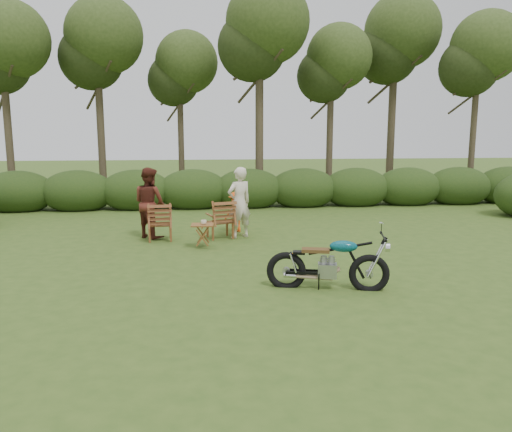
{
  "coord_description": "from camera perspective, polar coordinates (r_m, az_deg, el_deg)",
  "views": [
    {
      "loc": [
        -1.75,
        -8.85,
        2.71
      ],
      "look_at": [
        -0.56,
        1.71,
        0.9
      ],
      "focal_mm": 35.0,
      "sensor_mm": 36.0,
      "label": 1
    }
  ],
  "objects": [
    {
      "name": "child",
      "position": [
        13.62,
        -2.28,
        -1.82
      ],
      "size": [
        0.82,
        0.72,
        1.1
      ],
      "primitive_type": "imported",
      "rotation": [
        0.0,
        0.0,
        3.7
      ],
      "color": "#EE5416",
      "rests_on": "ground"
    },
    {
      "name": "tree_line",
      "position": [
        18.75,
        0.49,
        13.02
      ],
      "size": [
        22.52,
        11.62,
        8.14
      ],
      "color": "#35291D",
      "rests_on": "ground"
    },
    {
      "name": "cup",
      "position": [
        11.71,
        -6.0,
        -0.71
      ],
      "size": [
        0.16,
        0.16,
        0.11
      ],
      "primitive_type": "imported",
      "rotation": [
        0.0,
        0.0,
        0.19
      ],
      "color": "beige",
      "rests_on": "side_table"
    },
    {
      "name": "adult_a",
      "position": [
        12.91,
        -1.9,
        -2.46
      ],
      "size": [
        0.79,
        0.68,
        1.82
      ],
      "primitive_type": "imported",
      "rotation": [
        0.0,
        0.0,
        3.6
      ],
      "color": "beige",
      "rests_on": "ground"
    },
    {
      "name": "motorcycle",
      "position": [
        8.89,
        8.1,
        -8.18
      ],
      "size": [
        2.12,
        1.21,
        1.14
      ],
      "primitive_type": null,
      "rotation": [
        0.0,
        0.0,
        -0.24
      ],
      "color": "#0B869A",
      "rests_on": "ground"
    },
    {
      "name": "lawn_chair_right",
      "position": [
        12.86,
        -4.11,
        -2.52
      ],
      "size": [
        0.84,
        0.84,
        0.99
      ],
      "primitive_type": null,
      "rotation": [
        0.0,
        0.0,
        3.42
      ],
      "color": "brown",
      "rests_on": "ground"
    },
    {
      "name": "side_table",
      "position": [
        11.8,
        -6.12,
        -2.28
      ],
      "size": [
        0.57,
        0.49,
        0.56
      ],
      "primitive_type": null,
      "rotation": [
        0.0,
        0.0,
        -0.06
      ],
      "color": "brown",
      "rests_on": "ground"
    },
    {
      "name": "lawn_chair_left",
      "position": [
        12.79,
        -10.87,
        -2.74
      ],
      "size": [
        0.71,
        0.71,
        0.96
      ],
      "primitive_type": null,
      "rotation": [
        0.0,
        0.0,
        3.23
      ],
      "color": "brown",
      "rests_on": "ground"
    },
    {
      "name": "ground",
      "position": [
        9.42,
        4.62,
        -7.09
      ],
      "size": [
        80.0,
        80.0,
        0.0
      ],
      "primitive_type": "plane",
      "color": "#324D19",
      "rests_on": "ground"
    },
    {
      "name": "adult_b",
      "position": [
        13.19,
        -11.93,
        -2.4
      ],
      "size": [
        1.11,
        1.1,
        1.81
      ],
      "primitive_type": "imported",
      "rotation": [
        0.0,
        0.0,
        2.37
      ],
      "color": "#552118",
      "rests_on": "ground"
    }
  ]
}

